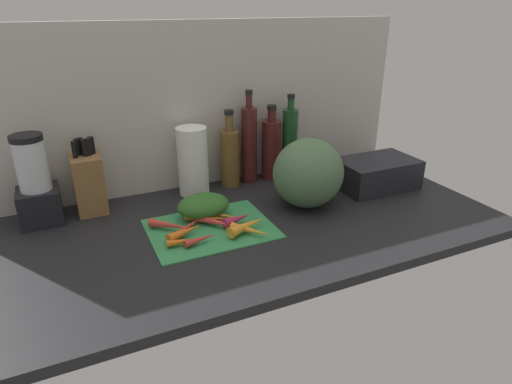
% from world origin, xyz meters
% --- Properties ---
extents(ground_plane, '(1.70, 0.80, 0.03)m').
position_xyz_m(ground_plane, '(0.00, 0.00, -0.01)').
color(ground_plane, black).
extents(wall_back, '(1.70, 0.03, 0.60)m').
position_xyz_m(wall_back, '(0.00, 0.39, 0.30)').
color(wall_back, '#BCB7AD').
rests_on(wall_back, ground_plane).
extents(cutting_board, '(0.38, 0.30, 0.01)m').
position_xyz_m(cutting_board, '(-0.09, -0.00, 0.00)').
color(cutting_board, '#338C4C').
rests_on(cutting_board, ground_plane).
extents(carrot_0, '(0.14, 0.11, 0.02)m').
position_xyz_m(carrot_0, '(-0.15, 0.02, 0.02)').
color(carrot_0, red).
rests_on(carrot_0, cutting_board).
extents(carrot_1, '(0.12, 0.07, 0.03)m').
position_xyz_m(carrot_1, '(-0.17, -0.02, 0.02)').
color(carrot_1, orange).
rests_on(carrot_1, cutting_board).
extents(carrot_2, '(0.13, 0.15, 0.03)m').
position_xyz_m(carrot_2, '(-0.06, -0.01, 0.02)').
color(carrot_2, red).
rests_on(carrot_2, cutting_board).
extents(carrot_3, '(0.11, 0.04, 0.02)m').
position_xyz_m(carrot_3, '(-0.14, -0.08, 0.02)').
color(carrot_3, red).
rests_on(carrot_3, cutting_board).
extents(carrot_4, '(0.11, 0.03, 0.02)m').
position_xyz_m(carrot_4, '(-0.19, -0.07, 0.02)').
color(carrot_4, orange).
rests_on(carrot_4, cutting_board).
extents(carrot_5, '(0.10, 0.12, 0.02)m').
position_xyz_m(carrot_5, '(0.01, -0.09, 0.02)').
color(carrot_5, orange).
rests_on(carrot_5, cutting_board).
extents(carrot_6, '(0.14, 0.15, 0.03)m').
position_xyz_m(carrot_6, '(-0.04, 0.05, 0.02)').
color(carrot_6, orange).
rests_on(carrot_6, cutting_board).
extents(carrot_7, '(0.14, 0.11, 0.03)m').
position_xyz_m(carrot_7, '(-0.08, 0.04, 0.02)').
color(carrot_7, orange).
rests_on(carrot_7, cutting_board).
extents(carrot_8, '(0.15, 0.08, 0.04)m').
position_xyz_m(carrot_8, '(0.01, -0.07, 0.03)').
color(carrot_8, orange).
rests_on(carrot_8, cutting_board).
extents(carrot_9, '(0.11, 0.06, 0.03)m').
position_xyz_m(carrot_9, '(-0.00, -0.01, 0.02)').
color(carrot_9, '#B2264C').
rests_on(carrot_9, cutting_board).
extents(carrot_10, '(0.12, 0.11, 0.03)m').
position_xyz_m(carrot_10, '(-0.20, 0.04, 0.02)').
color(carrot_10, red).
rests_on(carrot_10, cutting_board).
extents(carrot_greens_pile, '(0.17, 0.13, 0.07)m').
position_xyz_m(carrot_greens_pile, '(-0.08, 0.09, 0.04)').
color(carrot_greens_pile, '#2D6023').
rests_on(carrot_greens_pile, cutting_board).
extents(winter_squash, '(0.25, 0.23, 0.24)m').
position_xyz_m(winter_squash, '(0.28, 0.03, 0.12)').
color(winter_squash, '#4C6B47').
rests_on(winter_squash, ground_plane).
extents(knife_block, '(0.09, 0.14, 0.25)m').
position_xyz_m(knife_block, '(-0.41, 0.30, 0.10)').
color(knife_block, brown).
rests_on(knife_block, ground_plane).
extents(blender_appliance, '(0.13, 0.13, 0.29)m').
position_xyz_m(blender_appliance, '(-0.56, 0.28, 0.12)').
color(blender_appliance, black).
rests_on(blender_appliance, ground_plane).
extents(paper_towel_roll, '(0.11, 0.11, 0.25)m').
position_xyz_m(paper_towel_roll, '(-0.05, 0.30, 0.12)').
color(paper_towel_roll, white).
rests_on(paper_towel_roll, ground_plane).
extents(bottle_0, '(0.07, 0.07, 0.29)m').
position_xyz_m(bottle_0, '(0.11, 0.31, 0.12)').
color(bottle_0, brown).
rests_on(bottle_0, ground_plane).
extents(bottle_1, '(0.06, 0.06, 0.36)m').
position_xyz_m(bottle_1, '(0.19, 0.32, 0.15)').
color(bottle_1, '#471919').
rests_on(bottle_1, ground_plane).
extents(bottle_2, '(0.08, 0.08, 0.29)m').
position_xyz_m(bottle_2, '(0.28, 0.32, 0.12)').
color(bottle_2, '#471919').
rests_on(bottle_2, ground_plane).
extents(bottle_3, '(0.06, 0.06, 0.33)m').
position_xyz_m(bottle_3, '(0.36, 0.31, 0.14)').
color(bottle_3, '#19421E').
rests_on(bottle_3, ground_plane).
extents(dish_rack, '(0.29, 0.19, 0.11)m').
position_xyz_m(dish_rack, '(0.60, 0.06, 0.05)').
color(dish_rack, black).
rests_on(dish_rack, ground_plane).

